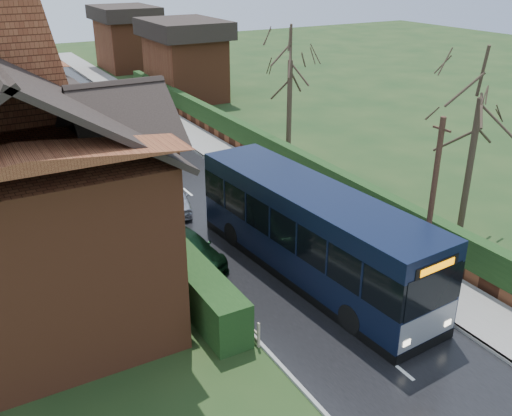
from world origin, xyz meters
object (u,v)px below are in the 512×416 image
brick_house (10,173)px  car_silver (171,197)px  telegraph_pole (433,198)px  car_green (188,249)px  bus (311,233)px  bus_stop_sign (388,234)px

brick_house → car_silver: brick_house is taller
brick_house → telegraph_pole: (13.53, -6.84, -1.24)m
brick_house → telegraph_pole: bearing=-26.8°
brick_house → car_silver: size_ratio=3.80×
telegraph_pole → car_silver: bearing=119.7°
car_green → telegraph_pole: (7.70, -5.20, 2.54)m
car_silver → telegraph_pole: size_ratio=0.62×
bus → car_green: bearing=135.6°
bus → bus_stop_sign: bearing=-38.0°
bus_stop_sign → telegraph_pole: (1.60, -0.43, 1.28)m
car_silver → car_green: 5.44m
car_green → bus_stop_sign: bus_stop_sign is taller
brick_house → car_silver: (7.23, 3.62, -3.72)m
bus_stop_sign → car_silver: bearing=121.4°
bus → bus_stop_sign: 2.85m
bus_stop_sign → telegraph_pole: telegraph_pole is taller
car_green → bus_stop_sign: (6.10, -4.77, 1.26)m
car_silver → brick_house: bearing=-139.7°
bus → bus_stop_sign: bus is taller
car_green → car_silver: bearing=66.6°
car_silver → bus_stop_sign: bearing=-51.1°
car_silver → telegraph_pole: 12.45m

